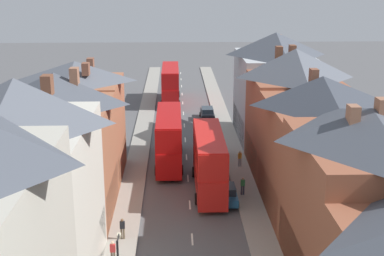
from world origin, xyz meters
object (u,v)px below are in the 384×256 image
(double_decker_bus_far_approaching, at_px, (170,84))
(pedestrian_mid_left, at_px, (113,251))
(pedestrian_far_right, at_px, (240,158))
(car_mid_black, at_px, (207,113))
(pedestrian_mid_right, at_px, (122,228))
(double_decker_bus_mid_street, at_px, (209,161))
(car_parked_right_a, at_px, (216,150))
(car_near_silver, at_px, (226,194))
(pedestrian_far_left, at_px, (243,185))
(double_decker_bus_lead, at_px, (169,138))

(double_decker_bus_far_approaching, relative_size, pedestrian_mid_left, 6.71)
(pedestrian_far_right, bearing_deg, pedestrian_mid_left, -120.55)
(car_mid_black, relative_size, pedestrian_mid_right, 2.82)
(double_decker_bus_mid_street, relative_size, car_parked_right_a, 2.77)
(car_near_silver, bearing_deg, car_parked_right_a, 90.00)
(double_decker_bus_mid_street, relative_size, pedestrian_far_right, 6.71)
(car_near_silver, relative_size, car_parked_right_a, 1.00)
(double_decker_bus_mid_street, height_order, double_decker_bus_far_approaching, same)
(car_near_silver, relative_size, pedestrian_mid_left, 2.41)
(car_parked_right_a, height_order, car_mid_black, car_parked_right_a)
(pedestrian_mid_left, height_order, pedestrian_far_left, same)
(car_mid_black, height_order, pedestrian_mid_right, pedestrian_mid_right)
(car_near_silver, distance_m, car_parked_right_a, 11.20)
(pedestrian_far_left, bearing_deg, car_near_silver, -140.24)
(double_decker_bus_far_approaching, height_order, pedestrian_far_right, double_decker_bus_far_approaching)
(pedestrian_mid_left, height_order, pedestrian_far_right, same)
(car_parked_right_a, distance_m, pedestrian_mid_right, 19.40)
(car_near_silver, height_order, pedestrian_far_right, pedestrian_far_right)
(double_decker_bus_lead, relative_size, double_decker_bus_mid_street, 1.00)
(double_decker_bus_lead, xyz_separation_m, car_near_silver, (4.91, -9.50, -2.01))
(car_near_silver, height_order, pedestrian_mid_right, pedestrian_mid_right)
(double_decker_bus_mid_street, relative_size, double_decker_bus_far_approaching, 1.00)
(double_decker_bus_far_approaching, distance_m, pedestrian_mid_left, 46.15)
(pedestrian_far_left, bearing_deg, car_mid_black, 93.55)
(pedestrian_far_left, bearing_deg, double_decker_bus_mid_street, 154.34)
(double_decker_bus_far_approaching, bearing_deg, pedestrian_far_left, -79.51)
(double_decker_bus_mid_street, distance_m, double_decker_bus_far_approaching, 33.76)
(double_decker_bus_far_approaching, height_order, pedestrian_mid_left, double_decker_bus_far_approaching)
(double_decker_bus_mid_street, relative_size, pedestrian_mid_left, 6.71)
(double_decker_bus_lead, bearing_deg, pedestrian_mid_left, -100.60)
(car_mid_black, bearing_deg, double_decker_bus_lead, -106.15)
(pedestrian_mid_left, bearing_deg, car_mid_black, 76.77)
(double_decker_bus_mid_street, xyz_separation_m, pedestrian_mid_left, (-7.20, -12.41, -1.78))
(double_decker_bus_mid_street, height_order, pedestrian_far_left, double_decker_bus_mid_street)
(pedestrian_mid_right, height_order, pedestrian_far_left, same)
(car_mid_black, bearing_deg, pedestrian_far_left, -86.45)
(double_decker_bus_far_approaching, relative_size, pedestrian_mid_right, 6.71)
(double_decker_bus_mid_street, xyz_separation_m, car_mid_black, (1.31, 23.77, -2.00))
(double_decker_bus_far_approaching, xyz_separation_m, car_parked_right_a, (4.91, -25.05, -1.97))
(pedestrian_far_right, bearing_deg, double_decker_bus_lead, 170.40)
(pedestrian_mid_left, xyz_separation_m, pedestrian_mid_right, (0.33, 3.34, 0.00))
(car_parked_right_a, xyz_separation_m, car_mid_black, (-0.00, 15.25, -0.03))
(double_decker_bus_far_approaching, relative_size, pedestrian_far_left, 6.71)
(double_decker_bus_lead, xyz_separation_m, pedestrian_far_left, (6.47, -8.20, -1.78))
(double_decker_bus_lead, distance_m, pedestrian_far_left, 10.60)
(car_parked_right_a, bearing_deg, pedestrian_far_left, -81.04)
(double_decker_bus_mid_street, bearing_deg, car_near_silver, -63.94)
(double_decker_bus_mid_street, xyz_separation_m, car_near_silver, (1.31, -2.68, -2.01))
(pedestrian_mid_right, bearing_deg, pedestrian_far_left, 38.31)
(double_decker_bus_lead, bearing_deg, car_near_silver, -62.67)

